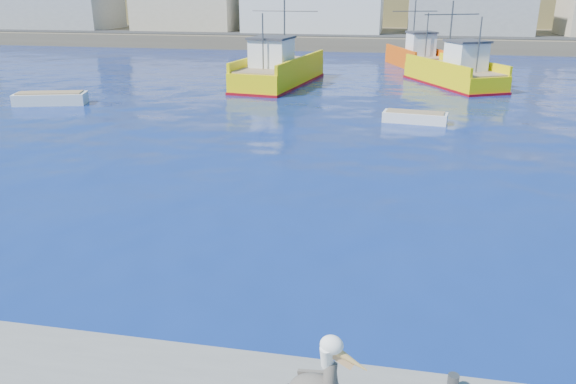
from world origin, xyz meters
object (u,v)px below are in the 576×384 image
object	(u,v)px
skiff_mid	(415,118)
trawler_yellow_a	(278,71)
trawler_yellow_b	(455,73)
boat_orange	(416,56)
skiff_left	(51,99)

from	to	relation	value
skiff_mid	trawler_yellow_a	bearing A→B (deg)	131.76
trawler_yellow_b	boat_orange	size ratio (longest dim) A/B	1.15
trawler_yellow_b	skiff_mid	size ratio (longest dim) A/B	2.85
trawler_yellow_b	trawler_yellow_a	bearing A→B (deg)	-171.13
trawler_yellow_a	trawler_yellow_b	world-z (taller)	trawler_yellow_a
trawler_yellow_a	trawler_yellow_b	bearing A→B (deg)	8.87
boat_orange	skiff_mid	bearing A→B (deg)	-91.12
trawler_yellow_a	skiff_left	size ratio (longest dim) A/B	2.57
trawler_yellow_a	boat_orange	size ratio (longest dim) A/B	1.34
trawler_yellow_b	boat_orange	bearing A→B (deg)	104.14
trawler_yellow_a	skiff_left	world-z (taller)	trawler_yellow_a
trawler_yellow_b	skiff_left	bearing A→B (deg)	-154.26
boat_orange	skiff_left	bearing A→B (deg)	-134.96
trawler_yellow_b	skiff_mid	xyz separation A→B (m)	(-3.25, -13.68, -0.73)
trawler_yellow_a	skiff_mid	size ratio (longest dim) A/B	3.33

